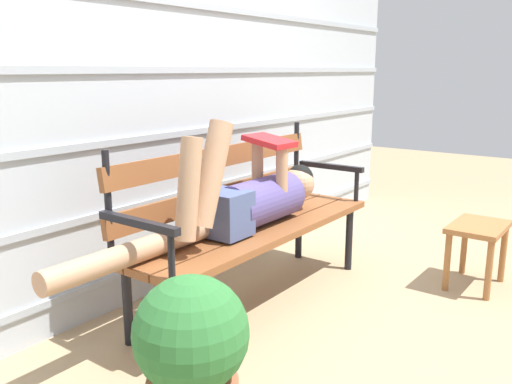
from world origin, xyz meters
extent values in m
plane|color=tan|center=(0.00, 0.00, 0.00)|extent=(12.00, 12.00, 0.00)
cube|color=#B2BCC6|center=(0.00, 0.72, 1.23)|extent=(5.14, 0.06, 2.47)
cube|color=#A3ADB7|center=(0.00, 0.68, 0.18)|extent=(5.14, 0.02, 0.04)
cube|color=#A3ADB7|center=(0.00, 0.68, 0.53)|extent=(5.14, 0.02, 0.04)
cube|color=#A3ADB7|center=(0.00, 0.68, 0.88)|extent=(5.14, 0.02, 0.04)
cube|color=#A3ADB7|center=(0.00, 0.68, 1.23)|extent=(5.14, 0.02, 0.04)
cube|color=#A3ADB7|center=(0.00, 0.68, 1.58)|extent=(5.14, 0.02, 0.04)
cube|color=brown|center=(0.00, 0.00, 0.41)|extent=(1.66, 0.15, 0.04)
cube|color=brown|center=(0.00, 0.16, 0.41)|extent=(1.66, 0.15, 0.04)
cube|color=brown|center=(0.00, 0.32, 0.41)|extent=(1.66, 0.15, 0.04)
cube|color=brown|center=(0.00, 0.39, 0.56)|extent=(1.59, 0.05, 0.11)
cube|color=brown|center=(0.00, 0.39, 0.77)|extent=(1.59, 0.05, 0.11)
cylinder|color=black|center=(-0.76, 0.39, 0.67)|extent=(0.03, 0.03, 0.47)
cylinder|color=black|center=(0.76, 0.39, 0.67)|extent=(0.03, 0.03, 0.47)
cylinder|color=black|center=(-0.73, -0.03, 0.20)|extent=(0.04, 0.04, 0.39)
cylinder|color=black|center=(0.73, -0.03, 0.20)|extent=(0.04, 0.04, 0.39)
cylinder|color=black|center=(-0.73, 0.35, 0.20)|extent=(0.04, 0.04, 0.39)
cylinder|color=black|center=(0.73, 0.35, 0.20)|extent=(0.04, 0.04, 0.39)
cube|color=black|center=(-0.80, 0.16, 0.63)|extent=(0.04, 0.45, 0.03)
cylinder|color=black|center=(-0.80, -0.03, 0.53)|extent=(0.03, 0.03, 0.20)
cube|color=black|center=(0.80, 0.16, 0.63)|extent=(0.04, 0.45, 0.03)
cylinder|color=black|center=(0.80, -0.03, 0.53)|extent=(0.03, 0.03, 0.20)
cylinder|color=#514784|center=(0.05, 0.16, 0.55)|extent=(0.49, 0.24, 0.24)
cube|color=#475684|center=(-0.26, 0.16, 0.55)|extent=(0.20, 0.23, 0.22)
sphere|color=tan|center=(0.41, 0.16, 0.58)|extent=(0.19, 0.19, 0.19)
sphere|color=black|center=(0.43, 0.16, 0.61)|extent=(0.16, 0.16, 0.16)
cylinder|color=tan|center=(-0.42, 0.10, 0.78)|extent=(0.26, 0.11, 0.49)
cylinder|color=tan|center=(-0.57, 0.10, 0.74)|extent=(0.15, 0.09, 0.46)
cylinder|color=tan|center=(-0.78, 0.22, 0.48)|extent=(0.88, 0.10, 0.10)
cylinder|color=tan|center=(0.12, 0.08, 0.70)|extent=(0.06, 0.06, 0.30)
cylinder|color=tan|center=(0.12, 0.24, 0.70)|extent=(0.06, 0.06, 0.30)
cube|color=red|center=(0.12, 0.16, 0.87)|extent=(0.20, 0.27, 0.06)
cube|color=#9E6638|center=(0.92, -0.74, 0.36)|extent=(0.41, 0.28, 0.03)
cylinder|color=#9E6638|center=(0.76, -0.85, 0.17)|extent=(0.04, 0.04, 0.34)
cylinder|color=#9E6638|center=(1.09, -0.85, 0.17)|extent=(0.04, 0.04, 0.34)
cylinder|color=#9E6638|center=(0.76, -0.63, 0.17)|extent=(0.04, 0.04, 0.34)
cylinder|color=#9E6638|center=(1.09, -0.63, 0.17)|extent=(0.04, 0.04, 0.34)
sphere|color=#2D7033|center=(-1.07, -0.38, 0.42)|extent=(0.37, 0.37, 0.37)
camera|label=1|loc=(-2.20, -1.47, 1.23)|focal=37.66mm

